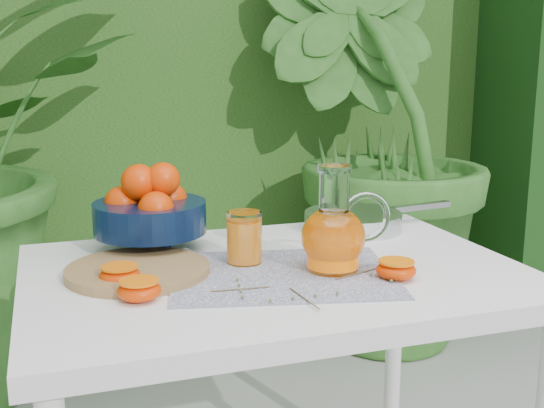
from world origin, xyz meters
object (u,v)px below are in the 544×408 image
object	(u,v)px
saute_pan	(354,220)
fruit_bowl	(149,210)
juice_pitcher	(335,234)
white_table	(275,306)
cutting_board	(138,271)

from	to	relation	value
saute_pan	fruit_bowl	bearing A→B (deg)	-177.84
fruit_bowl	juice_pitcher	distance (m)	0.43
white_table	fruit_bowl	world-z (taller)	fruit_bowl
white_table	cutting_board	size ratio (longest dim) A/B	3.51
cutting_board	juice_pitcher	bearing A→B (deg)	-15.09
cutting_board	saute_pan	xyz separation A→B (m)	(0.56, 0.20, 0.02)
white_table	juice_pitcher	world-z (taller)	juice_pitcher
cutting_board	fruit_bowl	bearing A→B (deg)	73.63
cutting_board	fruit_bowl	xyz separation A→B (m)	(0.05, 0.18, 0.08)
saute_pan	white_table	bearing A→B (deg)	-140.40
white_table	juice_pitcher	bearing A→B (deg)	-29.22
cutting_board	white_table	bearing A→B (deg)	-8.96
cutting_board	saute_pan	size ratio (longest dim) A/B	0.65
fruit_bowl	juice_pitcher	xyz separation A→B (m)	(0.32, -0.28, -0.01)
white_table	saute_pan	xyz separation A→B (m)	(0.29, 0.24, 0.11)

